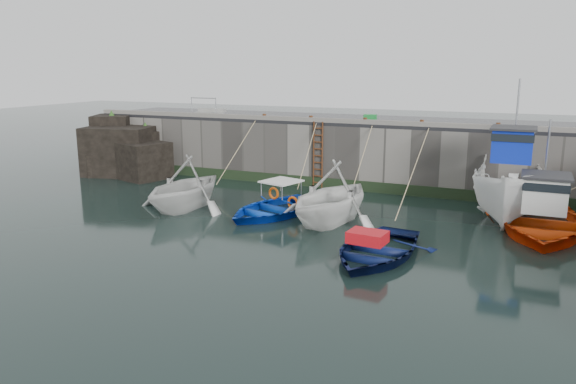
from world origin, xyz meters
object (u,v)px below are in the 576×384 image
at_px(boat_near_blue, 273,214).
at_px(boat_near_navy, 376,256).
at_px(ladder, 318,155).
at_px(fish_crate, 370,117).
at_px(bollard_c, 365,121).
at_px(boat_far_orange, 541,221).
at_px(boat_near_white, 186,208).
at_px(bollard_d, 422,123).
at_px(boat_near_blacktrim, 330,222).
at_px(bollard_e, 498,126).
at_px(bollard_a, 264,117).
at_px(boat_far_white, 509,189).
at_px(bollard_b, 311,119).

bearing_deg(boat_near_blue, boat_near_navy, -16.96).
height_order(ladder, fish_crate, fish_crate).
bearing_deg(bollard_c, boat_near_blue, -109.95).
relative_size(boat_near_blue, boat_far_orange, 0.77).
distance_m(boat_near_white, boat_near_blue, 3.81).
bearing_deg(bollard_d, boat_near_blacktrim, -110.32).
distance_m(fish_crate, bollard_e, 6.23).
relative_size(boat_near_blue, bollard_a, 16.82).
distance_m(boat_far_white, bollard_a, 12.18).
distance_m(ladder, bollard_c, 2.81).
distance_m(boat_near_blacktrim, bollard_a, 8.78).
relative_size(boat_near_blue, boat_near_blacktrim, 0.94).
bearing_deg(boat_near_white, boat_near_blacktrim, 5.35).
relative_size(ladder, bollard_a, 11.43).
bearing_deg(boat_near_blue, fish_crate, 91.98).
relative_size(boat_near_navy, bollard_e, 16.58).
distance_m(boat_near_blue, bollard_c, 6.90).
distance_m(boat_near_blue, boat_near_blacktrim, 2.49).
relative_size(boat_far_orange, bollard_d, 21.74).
distance_m(bollard_b, bollard_e, 8.50).
height_order(boat_near_blue, boat_near_blacktrim, boat_near_blacktrim).
height_order(ladder, boat_near_blacktrim, ladder).
bearing_deg(bollard_c, boat_near_blacktrim, -85.91).
bearing_deg(boat_near_navy, bollard_e, 78.49).
bearing_deg(ladder, bollard_d, 4.00).
relative_size(ladder, boat_near_blue, 0.68).
bearing_deg(boat_far_white, boat_near_white, -162.65).
xyz_separation_m(boat_near_white, boat_near_navy, (8.85, -2.74, 0.00)).
height_order(ladder, boat_near_white, ladder).
distance_m(boat_near_navy, boat_far_white, 7.52).
bearing_deg(fish_crate, bollard_a, -169.87).
bearing_deg(bollard_b, boat_near_blue, -83.64).
height_order(boat_near_blacktrim, bollard_c, bollard_c).
bearing_deg(ladder, bollard_a, 173.62).
distance_m(boat_near_white, bollard_a, 7.11).
bearing_deg(ladder, boat_far_orange, -20.79).
distance_m(bollard_a, bollard_d, 7.80).
xyz_separation_m(ladder, bollard_a, (-3.00, 0.34, 1.71)).
xyz_separation_m(boat_near_navy, boat_far_white, (3.50, 6.57, 1.11)).
height_order(bollard_a, bollard_e, same).
bearing_deg(bollard_b, boat_far_white, -14.85).
bearing_deg(boat_far_white, boat_far_orange, -53.84).
distance_m(boat_near_white, bollard_c, 9.17).
height_order(fish_crate, bollard_a, fish_crate).
relative_size(boat_near_blacktrim, bollard_d, 17.91).
bearing_deg(bollard_c, bollard_b, 180.00).
height_order(boat_near_white, fish_crate, fish_crate).
height_order(boat_near_white, bollard_a, bollard_a).
xyz_separation_m(fish_crate, bollard_b, (-2.49, -1.63, -0.01)).
bearing_deg(bollard_d, boat_far_white, -31.93).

